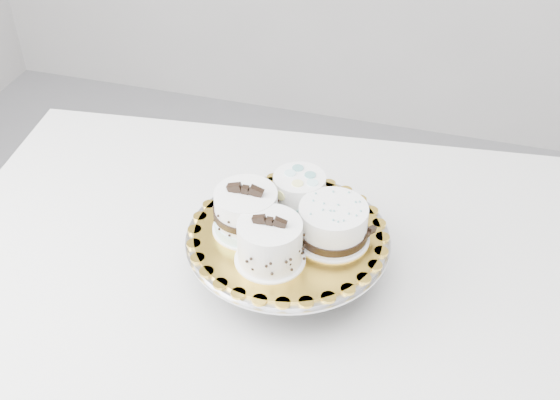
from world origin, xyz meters
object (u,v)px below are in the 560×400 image
(cake_board, at_px, (288,234))
(cake_swirl, at_px, (270,243))
(table, at_px, (291,294))
(cake_ribbon, at_px, (333,224))
(cake_stand, at_px, (288,247))
(cake_dots, at_px, (299,192))
(cake_banded, at_px, (246,212))

(cake_board, bearing_deg, cake_swirl, -97.86)
(table, xyz_separation_m, cake_ribbon, (0.07, -0.01, 0.20))
(table, height_order, cake_stand, cake_stand)
(cake_board, xyz_separation_m, cake_dots, (0.00, 0.07, 0.04))
(cake_board, height_order, cake_dots, cake_dots)
(cake_banded, bearing_deg, cake_swirl, -46.18)
(cake_swirl, height_order, cake_banded, cake_banded)
(cake_swirl, height_order, cake_dots, cake_swirl)
(table, relative_size, cake_swirl, 12.16)
(cake_stand, relative_size, cake_board, 1.09)
(cake_swirl, xyz_separation_m, cake_ribbon, (0.08, 0.08, -0.01))
(cake_stand, relative_size, cake_swirl, 3.01)
(table, relative_size, cake_stand, 4.04)
(cake_board, relative_size, cake_dots, 2.82)
(table, relative_size, cake_dots, 12.41)
(cake_board, xyz_separation_m, cake_banded, (-0.07, -0.01, 0.04))
(cake_ribbon, bearing_deg, cake_banded, -148.99)
(table, height_order, cake_banded, cake_banded)
(table, distance_m, cake_dots, 0.21)
(table, height_order, cake_ribbon, cake_ribbon)
(cake_board, height_order, cake_swirl, cake_swirl)
(cake_banded, bearing_deg, cake_dots, 48.65)
(cake_board, xyz_separation_m, cake_swirl, (-0.01, -0.07, 0.04))
(cake_board, xyz_separation_m, cake_ribbon, (0.07, 0.01, 0.03))
(table, xyz_separation_m, cake_stand, (-0.00, -0.02, 0.13))
(cake_swirl, bearing_deg, cake_dots, 84.52)
(cake_banded, bearing_deg, table, 21.79)
(cake_dots, bearing_deg, table, -83.23)
(cake_board, distance_m, cake_ribbon, 0.08)
(cake_stand, distance_m, cake_board, 0.03)
(cake_stand, bearing_deg, cake_swirl, -97.86)
(cake_stand, xyz_separation_m, cake_board, (0.00, 0.00, 0.03))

